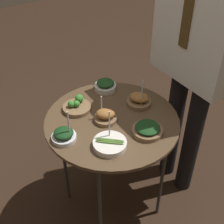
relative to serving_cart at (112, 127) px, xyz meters
The scene contains 10 objects.
ground_plane 0.69m from the serving_cart, ahead, with size 8.00×8.00×0.00m, color black.
serving_cart is the anchor object (origin of this frame).
bowl_roast_back_left 0.21m from the serving_cart, 98.89° to the left, with size 0.14×0.13×0.18m.
bowl_roast_front_center 0.09m from the serving_cart, 109.12° to the right, with size 0.12×0.12×0.14m.
bowl_spinach_back_right 0.22m from the serving_cart, 26.92° to the left, with size 0.15×0.15×0.05m.
bowl_spinach_center 0.29m from the serving_cart, 90.63° to the right, with size 0.12×0.12×0.17m.
bowl_spinach_far_rim 0.29m from the serving_cart, 155.11° to the left, with size 0.13×0.13×0.06m.
bowl_asparagus_mid_right 0.21m from the serving_cart, 35.86° to the right, with size 0.16×0.16×0.18m.
bowl_broccoli_front_right 0.22m from the serving_cart, 147.70° to the right, with size 0.15×0.15×0.07m.
waiter_figure 0.66m from the serving_cart, 84.67° to the left, with size 0.64×0.24×1.74m.
Camera 1 is at (1.05, -0.68, 1.78)m, focal length 50.00 mm.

